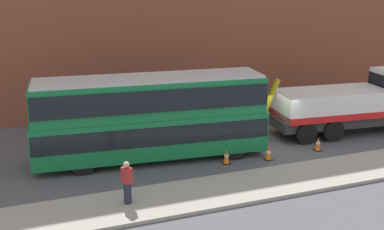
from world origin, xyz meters
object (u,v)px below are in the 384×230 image
(traffic_cone_near_bus, at_px, (226,157))
(traffic_cone_midway, at_px, (269,153))
(recovery_tow_truck, at_px, (359,102))
(double_decker_bus, at_px, (151,115))
(traffic_cone_near_truck, at_px, (318,144))
(pedestrian_onlooker, at_px, (127,183))

(traffic_cone_near_bus, xyz_separation_m, traffic_cone_midway, (2.10, -0.27, 0.00))
(recovery_tow_truck, bearing_deg, double_decker_bus, -174.77)
(double_decker_bus, bearing_deg, traffic_cone_near_truck, -7.33)
(double_decker_bus, height_order, traffic_cone_near_bus, double_decker_bus)
(double_decker_bus, distance_m, traffic_cone_midway, 5.94)
(traffic_cone_near_bus, bearing_deg, traffic_cone_midway, -7.24)
(recovery_tow_truck, distance_m, traffic_cone_midway, 7.27)
(pedestrian_onlooker, bearing_deg, traffic_cone_midway, -10.13)
(recovery_tow_truck, height_order, traffic_cone_near_truck, recovery_tow_truck)
(recovery_tow_truck, height_order, traffic_cone_midway, recovery_tow_truck)
(double_decker_bus, bearing_deg, recovery_tow_truck, 5.23)
(double_decker_bus, xyz_separation_m, pedestrian_onlooker, (-2.21, -4.44, -1.25))
(double_decker_bus, relative_size, traffic_cone_midway, 15.54)
(traffic_cone_near_bus, xyz_separation_m, traffic_cone_near_truck, (5.09, -0.03, 0.00))
(pedestrian_onlooker, distance_m, traffic_cone_near_bus, 5.97)
(pedestrian_onlooker, height_order, traffic_cone_near_bus, pedestrian_onlooker)
(double_decker_bus, relative_size, pedestrian_onlooker, 6.54)
(recovery_tow_truck, relative_size, traffic_cone_midway, 14.21)
(pedestrian_onlooker, relative_size, traffic_cone_midway, 2.38)
(double_decker_bus, relative_size, traffic_cone_near_truck, 15.54)
(recovery_tow_truck, bearing_deg, pedestrian_onlooker, -157.42)
(recovery_tow_truck, distance_m, pedestrian_onlooker, 14.94)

